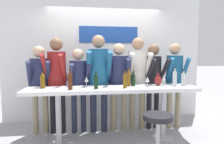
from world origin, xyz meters
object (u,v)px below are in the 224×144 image
(person_right, at_px, (138,73))
(wine_bottle_5, at_px, (125,80))
(decorative_vase, at_px, (158,80))
(wine_bottle_2, at_px, (70,80))
(tasting_table, at_px, (113,95))
(person_far_right, at_px, (153,76))
(wine_bottle_1, at_px, (43,80))
(wine_bottle_3, at_px, (129,78))
(person_center, at_px, (99,72))
(bar_stool, at_px, (158,129))
(wine_bottle_7, at_px, (133,79))
(wine_bottle_4, at_px, (183,78))
(wine_glass_1, at_px, (86,79))
(person_far_left, at_px, (40,80))
(wine_glass_2, at_px, (164,78))
(person_center_right, at_px, (119,77))
(person_left, at_px, (57,74))
(wine_bottle_6, at_px, (175,78))
(wine_glass_0, at_px, (147,80))
(wine_bottle_0, at_px, (96,81))

(person_right, relative_size, wine_bottle_5, 6.14)
(decorative_vase, bearing_deg, wine_bottle_2, -171.35)
(tasting_table, xyz_separation_m, person_far_right, (0.88, 0.50, 0.26))
(wine_bottle_1, distance_m, wine_bottle_3, 1.43)
(person_center, bearing_deg, bar_stool, -54.69)
(wine_bottle_1, bearing_deg, bar_stool, -22.65)
(wine_bottle_3, height_order, wine_bottle_7, wine_bottle_3)
(wine_bottle_4, height_order, wine_glass_1, wine_bottle_4)
(wine_bottle_3, distance_m, wine_bottle_7, 0.09)
(person_far_left, relative_size, wine_glass_2, 9.24)
(person_right, xyz_separation_m, wine_bottle_7, (-0.19, -0.42, -0.07))
(person_far_right, xyz_separation_m, wine_bottle_3, (-0.59, -0.40, 0.02))
(person_center_right, height_order, wine_glass_2, person_center_right)
(person_left, distance_m, wine_bottle_1, 0.46)
(person_far_right, bearing_deg, wine_bottle_3, -155.13)
(wine_glass_1, height_order, wine_glass_2, same)
(wine_bottle_3, xyz_separation_m, wine_glass_1, (-0.72, 0.02, -0.02))
(person_right, relative_size, wine_bottle_1, 6.57)
(wine_bottle_7, bearing_deg, decorative_vase, -1.48)
(person_far_left, bearing_deg, person_left, -13.48)
(wine_bottle_7, bearing_deg, wine_glass_2, -0.62)
(person_far_right, relative_size, wine_glass_1, 9.49)
(bar_stool, height_order, wine_bottle_1, wine_bottle_1)
(person_left, height_order, person_right, person_right)
(person_left, distance_m, person_right, 1.54)
(wine_glass_1, bearing_deg, person_right, 22.36)
(wine_bottle_2, bearing_deg, person_left, 114.21)
(wine_bottle_3, bearing_deg, wine_glass_2, 0.37)
(wine_bottle_6, bearing_deg, wine_bottle_1, 177.30)
(person_left, bearing_deg, wine_glass_2, -4.28)
(wine_bottle_7, bearing_deg, bar_stool, -76.99)
(wine_bottle_3, bearing_deg, person_far_right, 33.85)
(wine_glass_0, bearing_deg, wine_bottle_1, 176.22)
(bar_stool, height_order, wine_bottle_0, wine_bottle_0)
(wine_bottle_4, distance_m, wine_bottle_6, 0.21)
(bar_stool, distance_m, wine_glass_0, 0.86)
(bar_stool, bearing_deg, wine_bottle_2, 157.86)
(person_right, distance_m, wine_bottle_0, 1.06)
(person_far_left, xyz_separation_m, wine_glass_1, (0.85, -0.41, 0.04))
(person_center, xyz_separation_m, wine_bottle_1, (-0.93, -0.40, -0.08))
(wine_bottle_0, relative_size, wine_bottle_7, 1.13)
(wine_bottle_0, distance_m, wine_bottle_2, 0.40)
(person_far_right, bearing_deg, wine_bottle_1, -177.06)
(person_far_right, bearing_deg, wine_bottle_4, -58.86)
(wine_glass_1, bearing_deg, wine_glass_0, -9.00)
(wine_bottle_3, height_order, wine_glass_2, wine_bottle_3)
(wine_glass_0, bearing_deg, tasting_table, 176.35)
(wine_bottle_1, xyz_separation_m, wine_glass_1, (0.70, 0.05, -0.00))
(wine_bottle_4, bearing_deg, wine_glass_1, 177.31)
(person_center_right, relative_size, decorative_vase, 7.68)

